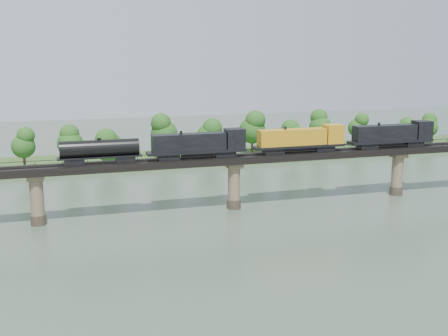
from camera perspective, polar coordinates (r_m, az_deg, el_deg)
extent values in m
plane|color=#3B4C3D|center=(94.32, 6.62, -8.93)|extent=(400.00, 400.00, 0.00)
cube|color=#2D4A1D|center=(172.61, -4.54, 1.02)|extent=(300.00, 24.00, 1.60)
cylinder|color=#473A2D|center=(115.51, -18.33, -5.01)|extent=(3.00, 3.00, 2.00)
cylinder|color=#847356|center=(114.32, -18.48, -2.85)|extent=(2.60, 2.60, 9.00)
cube|color=#847356|center=(113.41, -18.61, -0.89)|extent=(3.20, 3.20, 1.00)
cylinder|color=#473A2D|center=(120.73, 1.01, -3.65)|extent=(3.00, 3.00, 2.00)
cylinder|color=#847356|center=(119.59, 1.02, -1.58)|extent=(2.60, 2.60, 9.00)
cube|color=#847356|center=(118.72, 1.03, 0.30)|extent=(3.20, 3.20, 1.00)
cylinder|color=#473A2D|center=(137.86, 17.07, -2.21)|extent=(3.00, 3.00, 2.00)
cylinder|color=#847356|center=(136.87, 17.19, -0.38)|extent=(2.60, 2.60, 9.00)
cube|color=#847356|center=(136.11, 17.29, 1.27)|extent=(3.20, 3.20, 1.00)
cube|color=black|center=(118.47, 1.03, 0.89)|extent=(220.00, 5.00, 1.50)
cube|color=black|center=(117.61, 1.14, 1.22)|extent=(220.00, 0.12, 0.16)
cube|color=black|center=(119.01, 0.92, 1.35)|extent=(220.00, 0.12, 0.16)
cube|color=black|center=(115.95, 1.39, 1.38)|extent=(220.00, 0.10, 0.10)
cube|color=black|center=(120.45, 0.69, 1.78)|extent=(220.00, 0.10, 0.10)
cube|color=black|center=(116.02, 1.39, 1.21)|extent=(0.08, 0.08, 0.70)
cube|color=black|center=(120.51, 0.68, 1.62)|extent=(0.08, 0.08, 0.70)
cylinder|color=#382619|center=(160.18, -19.60, 0.42)|extent=(0.70, 0.70, 3.51)
sphere|color=#1A4914|center=(159.36, -19.71, 2.07)|extent=(6.31, 6.31, 6.31)
sphere|color=#1A4914|center=(158.92, -19.79, 3.11)|extent=(4.73, 4.73, 4.73)
cylinder|color=#382619|center=(162.45, -15.27, 0.82)|extent=(0.70, 0.70, 3.34)
sphere|color=#1A4914|center=(161.68, -15.35, 2.37)|extent=(7.18, 7.18, 7.18)
sphere|color=#1A4914|center=(161.25, -15.41, 3.35)|extent=(5.39, 5.39, 5.39)
cylinder|color=#382619|center=(160.38, -11.58, 0.77)|extent=(0.70, 0.70, 2.83)
sphere|color=#1A4914|center=(159.71, -11.64, 2.09)|extent=(8.26, 8.26, 8.26)
sphere|color=#1A4914|center=(159.33, -11.67, 2.93)|extent=(6.19, 6.19, 6.19)
cylinder|color=#382619|center=(168.89, -6.06, 1.70)|extent=(0.70, 0.70, 3.96)
sphere|color=#1A4914|center=(168.03, -6.10, 3.48)|extent=(8.07, 8.07, 8.07)
sphere|color=#1A4914|center=(167.58, -6.12, 4.59)|extent=(6.05, 6.05, 6.05)
cylinder|color=#382619|center=(170.45, -1.48, 1.74)|extent=(0.70, 0.70, 3.27)
sphere|color=#1A4914|center=(169.73, -1.48, 3.19)|extent=(8.03, 8.03, 8.03)
sphere|color=#1A4914|center=(169.33, -1.49, 4.10)|extent=(6.02, 6.02, 6.02)
cylinder|color=#382619|center=(175.65, 2.88, 2.15)|extent=(0.70, 0.70, 3.92)
sphere|color=#1A4914|center=(174.83, 2.90, 3.83)|extent=(8.29, 8.29, 8.29)
sphere|color=#1A4914|center=(174.40, 2.91, 4.90)|extent=(6.21, 6.21, 6.21)
cylinder|color=#382619|center=(173.35, 7.06, 1.79)|extent=(0.70, 0.70, 3.02)
sphere|color=#1A4914|center=(172.68, 7.09, 3.10)|extent=(7.74, 7.74, 7.74)
sphere|color=#1A4914|center=(172.32, 7.11, 3.93)|extent=(5.80, 5.80, 5.80)
cylinder|color=#382619|center=(186.57, 9.72, 2.55)|extent=(0.70, 0.70, 3.80)
sphere|color=#1A4914|center=(185.82, 9.77, 4.09)|extent=(7.47, 7.47, 7.47)
sphere|color=#1A4914|center=(185.42, 9.81, 5.06)|extent=(5.60, 5.60, 5.60)
cylinder|color=#382619|center=(193.21, 13.33, 2.66)|extent=(0.70, 0.70, 3.38)
sphere|color=#1A4914|center=(192.56, 13.39, 3.98)|extent=(6.23, 6.23, 6.23)
sphere|color=#1A4914|center=(192.20, 13.43, 4.81)|extent=(4.67, 4.67, 4.67)
cylinder|color=#382619|center=(195.70, 17.70, 2.44)|extent=(0.70, 0.70, 2.77)
sphere|color=#1A4914|center=(195.16, 17.77, 3.51)|extent=(7.04, 7.04, 7.04)
sphere|color=#1A4914|center=(194.85, 17.82, 4.18)|extent=(5.28, 5.28, 5.28)
cylinder|color=#382619|center=(207.50, 19.94, 2.82)|extent=(0.70, 0.70, 2.94)
sphere|color=#1A4914|center=(206.96, 20.02, 3.90)|extent=(6.73, 6.73, 6.73)
sphere|color=#1A4914|center=(206.66, 20.07, 4.57)|extent=(5.05, 5.05, 5.05)
cube|color=black|center=(137.76, 18.64, 2.40)|extent=(4.36, 2.62, 1.20)
cube|color=black|center=(131.25, 14.35, 2.21)|extent=(4.36, 2.62, 1.20)
cube|color=black|center=(134.29, 16.56, 2.63)|extent=(20.71, 3.27, 0.55)
cube|color=black|center=(133.11, 16.02, 3.46)|extent=(15.26, 2.94, 3.49)
cube|color=black|center=(138.58, 19.46, 3.70)|extent=(3.92, 3.27, 4.14)
cylinder|color=black|center=(134.38, 16.55, 2.38)|extent=(6.54, 1.53, 1.53)
cube|color=black|center=(126.02, 10.09, 2.00)|extent=(4.36, 2.62, 1.20)
cube|color=black|center=(121.15, 5.01, 1.75)|extent=(4.36, 2.62, 1.20)
cube|color=black|center=(123.33, 7.61, 2.23)|extent=(20.71, 3.27, 0.55)
cube|color=orange|center=(122.35, 6.93, 3.12)|extent=(15.26, 2.94, 3.49)
cube|color=orange|center=(126.52, 11.02, 3.43)|extent=(3.92, 3.27, 4.14)
cylinder|color=black|center=(123.43, 7.60, 1.95)|extent=(6.54, 1.53, 1.53)
cube|color=black|center=(117.61, 0.06, 1.48)|extent=(4.36, 2.62, 1.20)
cube|color=black|center=(114.79, -5.68, 1.16)|extent=(4.36, 2.62, 1.20)
cube|color=black|center=(115.91, -2.78, 1.70)|extent=(20.71, 3.27, 0.55)
cube|color=black|center=(115.19, -3.58, 2.64)|extent=(15.26, 2.94, 3.49)
cube|color=black|center=(117.72, 1.08, 3.02)|extent=(3.92, 3.27, 4.14)
cylinder|color=black|center=(116.02, -2.78, 1.40)|extent=(6.54, 1.53, 1.53)
cube|color=black|center=(113.49, -10.01, 0.91)|extent=(3.82, 2.40, 1.20)
cube|color=black|center=(112.83, -14.96, 0.62)|extent=(3.82, 2.40, 1.20)
cube|color=black|center=(112.92, -12.49, 1.12)|extent=(16.35, 2.62, 0.33)
cylinder|color=black|center=(112.61, -12.53, 1.99)|extent=(15.26, 3.27, 3.27)
cylinder|color=black|center=(112.33, -12.57, 2.87)|extent=(0.76, 0.76, 0.55)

